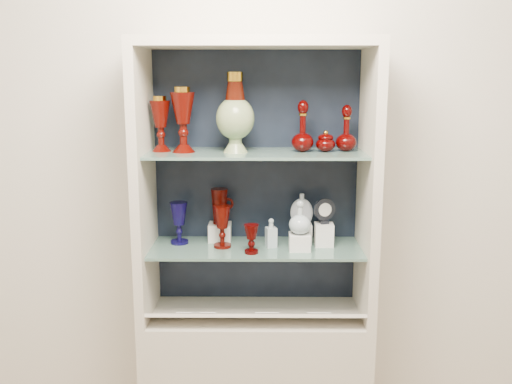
{
  "coord_description": "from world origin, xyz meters",
  "views": [
    {
      "loc": [
        0.02,
        -0.86,
        1.8
      ],
      "look_at": [
        0.0,
        1.53,
        1.3
      ],
      "focal_mm": 40.0,
      "sensor_mm": 36.0,
      "label": 1
    }
  ],
  "objects_px": {
    "pedestal_lamp_left": "(161,124)",
    "cobalt_goblet": "(179,223)",
    "ruby_goblet_small": "(251,239)",
    "ruby_pitcher": "(220,206)",
    "clear_square_bottle": "(271,233)",
    "cameo_medallion": "(324,211)",
    "ruby_decanter_b": "(346,127)",
    "ruby_decanter_a": "(303,123)",
    "ruby_goblet_tall": "(222,227)",
    "enamel_urn": "(235,113)",
    "lidded_bowl": "(326,141)",
    "clear_round_decanter": "(300,218)",
    "pedestal_lamp_right": "(183,120)",
    "flat_flask": "(302,208)"
  },
  "relations": [
    {
      "from": "ruby_decanter_a",
      "to": "ruby_decanter_b",
      "type": "xyz_separation_m",
      "value": [
        0.19,
        0.02,
        -0.02
      ]
    },
    {
      "from": "pedestal_lamp_left",
      "to": "cobalt_goblet",
      "type": "xyz_separation_m",
      "value": [
        0.06,
        0.03,
        -0.44
      ]
    },
    {
      "from": "cobalt_goblet",
      "to": "ruby_pitcher",
      "type": "height_order",
      "value": "ruby_pitcher"
    },
    {
      "from": "ruby_goblet_small",
      "to": "cameo_medallion",
      "type": "height_order",
      "value": "cameo_medallion"
    },
    {
      "from": "pedestal_lamp_left",
      "to": "cameo_medallion",
      "type": "bearing_deg",
      "value": 0.03
    },
    {
      "from": "flat_flask",
      "to": "clear_round_decanter",
      "type": "relative_size",
      "value": 0.99
    },
    {
      "from": "flat_flask",
      "to": "ruby_decanter_a",
      "type": "bearing_deg",
      "value": -87.78
    },
    {
      "from": "ruby_pitcher",
      "to": "cobalt_goblet",
      "type": "bearing_deg",
      "value": 174.07
    },
    {
      "from": "pedestal_lamp_left",
      "to": "ruby_pitcher",
      "type": "distance_m",
      "value": 0.45
    },
    {
      "from": "flat_flask",
      "to": "cobalt_goblet",
      "type": "bearing_deg",
      "value": -170.74
    },
    {
      "from": "clear_square_bottle",
      "to": "clear_round_decanter",
      "type": "bearing_deg",
      "value": -18.9
    },
    {
      "from": "lidded_bowl",
      "to": "clear_square_bottle",
      "type": "bearing_deg",
      "value": -177.26
    },
    {
      "from": "cobalt_goblet",
      "to": "clear_square_bottle",
      "type": "bearing_deg",
      "value": -6.95
    },
    {
      "from": "cobalt_goblet",
      "to": "clear_square_bottle",
      "type": "distance_m",
      "value": 0.41
    },
    {
      "from": "ruby_decanter_a",
      "to": "flat_flask",
      "type": "distance_m",
      "value": 0.39
    },
    {
      "from": "ruby_decanter_a",
      "to": "ruby_goblet_small",
      "type": "xyz_separation_m",
      "value": [
        -0.22,
        -0.1,
        -0.48
      ]
    },
    {
      "from": "ruby_goblet_small",
      "to": "ruby_pitcher",
      "type": "relative_size",
      "value": 0.77
    },
    {
      "from": "ruby_decanter_b",
      "to": "clear_round_decanter",
      "type": "distance_m",
      "value": 0.44
    },
    {
      "from": "lidded_bowl",
      "to": "flat_flask",
      "type": "bearing_deg",
      "value": 151.95
    },
    {
      "from": "ruby_decanter_a",
      "to": "clear_square_bottle",
      "type": "bearing_deg",
      "value": -175.34
    },
    {
      "from": "pedestal_lamp_right",
      "to": "ruby_pitcher",
      "type": "height_order",
      "value": "pedestal_lamp_right"
    },
    {
      "from": "ruby_decanter_b",
      "to": "clear_square_bottle",
      "type": "height_order",
      "value": "ruby_decanter_b"
    },
    {
      "from": "enamel_urn",
      "to": "lidded_bowl",
      "type": "height_order",
      "value": "enamel_urn"
    },
    {
      "from": "ruby_goblet_small",
      "to": "ruby_decanter_a",
      "type": "bearing_deg",
      "value": 25.11
    },
    {
      "from": "lidded_bowl",
      "to": "cobalt_goblet",
      "type": "relative_size",
      "value": 0.5
    },
    {
      "from": "flat_flask",
      "to": "clear_square_bottle",
      "type": "bearing_deg",
      "value": -147.99
    },
    {
      "from": "ruby_decanter_b",
      "to": "ruby_pitcher",
      "type": "relative_size",
      "value": 1.3
    },
    {
      "from": "enamel_urn",
      "to": "clear_round_decanter",
      "type": "relative_size",
      "value": 2.35
    },
    {
      "from": "cobalt_goblet",
      "to": "lidded_bowl",
      "type": "bearing_deg",
      "value": -3.49
    },
    {
      "from": "lidded_bowl",
      "to": "clear_square_bottle",
      "type": "height_order",
      "value": "lidded_bowl"
    },
    {
      "from": "lidded_bowl",
      "to": "pedestal_lamp_right",
      "type": "bearing_deg",
      "value": -178.6
    },
    {
      "from": "ruby_goblet_tall",
      "to": "lidded_bowl",
      "type": "bearing_deg",
      "value": 2.25
    },
    {
      "from": "pedestal_lamp_right",
      "to": "ruby_goblet_small",
      "type": "bearing_deg",
      "value": -16.79
    },
    {
      "from": "ruby_decanter_a",
      "to": "ruby_goblet_small",
      "type": "distance_m",
      "value": 0.54
    },
    {
      "from": "ruby_decanter_b",
      "to": "ruby_decanter_a",
      "type": "bearing_deg",
      "value": -174.28
    },
    {
      "from": "ruby_goblet_tall",
      "to": "ruby_goblet_small",
      "type": "bearing_deg",
      "value": -33.2
    },
    {
      "from": "pedestal_lamp_right",
      "to": "flat_flask",
      "type": "relative_size",
      "value": 1.95
    },
    {
      "from": "clear_round_decanter",
      "to": "pedestal_lamp_right",
      "type": "bearing_deg",
      "value": 175.6
    },
    {
      "from": "clear_square_bottle",
      "to": "cameo_medallion",
      "type": "bearing_deg",
      "value": 5.4
    },
    {
      "from": "ruby_goblet_small",
      "to": "ruby_pitcher",
      "type": "xyz_separation_m",
      "value": [
        -0.15,
        0.19,
        0.1
      ]
    },
    {
      "from": "enamel_urn",
      "to": "ruby_goblet_small",
      "type": "xyz_separation_m",
      "value": [
        0.07,
        -0.08,
        -0.52
      ]
    },
    {
      "from": "ruby_decanter_a",
      "to": "ruby_goblet_tall",
      "type": "height_order",
      "value": "ruby_decanter_a"
    },
    {
      "from": "lidded_bowl",
      "to": "ruby_goblet_tall",
      "type": "bearing_deg",
      "value": -177.75
    },
    {
      "from": "cobalt_goblet",
      "to": "cameo_medallion",
      "type": "height_order",
      "value": "cameo_medallion"
    },
    {
      "from": "ruby_decanter_a",
      "to": "clear_square_bottle",
      "type": "height_order",
      "value": "ruby_decanter_a"
    },
    {
      "from": "enamel_urn",
      "to": "lidded_bowl",
      "type": "bearing_deg",
      "value": 2.72
    },
    {
      "from": "ruby_decanter_a",
      "to": "pedestal_lamp_left",
      "type": "bearing_deg",
      "value": 178.96
    },
    {
      "from": "clear_round_decanter",
      "to": "flat_flask",
      "type": "bearing_deg",
      "value": 82.05
    },
    {
      "from": "enamel_urn",
      "to": "ruby_decanter_b",
      "type": "bearing_deg",
      "value": 4.45
    },
    {
      "from": "cobalt_goblet",
      "to": "ruby_pitcher",
      "type": "xyz_separation_m",
      "value": [
        0.18,
        0.05,
        0.07
      ]
    }
  ]
}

